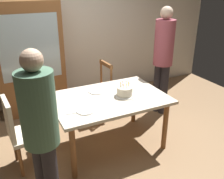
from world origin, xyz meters
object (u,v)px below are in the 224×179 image
object	(u,v)px
plate_far_side	(97,91)
birthday_cake	(125,92)
china_cabinet	(30,59)
chair_spindle_back	(97,92)
person_celebrant	(41,129)
chair_upholstered	(21,130)
person_guest	(163,55)
dining_table	(109,103)
plate_near_celebrant	(86,111)

from	to	relation	value
plate_far_side	birthday_cake	bearing A→B (deg)	-45.55
plate_far_side	china_cabinet	distance (m)	1.49
chair_spindle_back	person_celebrant	distance (m)	2.05
person_celebrant	birthday_cake	bearing A→B (deg)	29.21
chair_spindle_back	person_celebrant	world-z (taller)	person_celebrant
chair_upholstered	person_celebrant	world-z (taller)	person_celebrant
birthday_cake	person_celebrant	bearing A→B (deg)	-150.79
person_guest	chair_upholstered	bearing A→B (deg)	-169.16
dining_table	plate_far_side	world-z (taller)	plate_far_side
person_celebrant	person_guest	size ratio (longest dim) A/B	0.93
person_guest	china_cabinet	world-z (taller)	china_cabinet
chair_spindle_back	birthday_cake	bearing A→B (deg)	-88.56
dining_table	plate_far_side	size ratio (longest dim) A/B	6.83
chair_spindle_back	person_guest	distance (m)	1.25
person_guest	china_cabinet	distance (m)	2.24
chair_spindle_back	person_guest	world-z (taller)	person_guest
person_celebrant	person_guest	distance (m)	2.60
birthday_cake	plate_near_celebrant	bearing A→B (deg)	-164.45
chair_spindle_back	plate_near_celebrant	bearing A→B (deg)	-119.34
dining_table	chair_spindle_back	xyz separation A→B (m)	(0.19, 0.84, -0.21)
plate_near_celebrant	chair_upholstered	world-z (taller)	chair_upholstered
birthday_cake	plate_near_celebrant	xyz separation A→B (m)	(-0.62, -0.17, -0.05)
chair_upholstered	person_celebrant	size ratio (longest dim) A/B	0.56
plate_near_celebrant	chair_spindle_back	world-z (taller)	chair_spindle_back
plate_near_celebrant	person_celebrant	xyz separation A→B (m)	(-0.61, -0.51, 0.21)
person_guest	chair_spindle_back	bearing A→B (deg)	163.22
dining_table	chair_spindle_back	size ratio (longest dim) A/B	1.58
dining_table	chair_spindle_back	distance (m)	0.88
birthday_cake	person_celebrant	xyz separation A→B (m)	(-1.23, -0.69, 0.15)
plate_far_side	chair_spindle_back	size ratio (longest dim) A/B	0.23
plate_far_side	china_cabinet	size ratio (longest dim) A/B	0.12
person_celebrant	person_guest	xyz separation A→B (m)	(2.27, 1.26, 0.08)
birthday_cake	person_celebrant	world-z (taller)	person_celebrant
plate_near_celebrant	person_celebrant	bearing A→B (deg)	-139.75
plate_near_celebrant	person_celebrant	size ratio (longest dim) A/B	0.13
china_cabinet	person_guest	bearing A→B (deg)	-27.76
chair_spindle_back	plate_far_side	bearing A→B (deg)	-113.37
birthday_cake	china_cabinet	size ratio (longest dim) A/B	0.15
birthday_cake	chair_upholstered	distance (m)	1.38
plate_far_side	chair_upholstered	size ratio (longest dim) A/B	0.23
plate_near_celebrant	chair_upholstered	bearing A→B (deg)	158.37
dining_table	person_guest	bearing A→B (deg)	22.42
dining_table	person_celebrant	bearing A→B (deg)	-143.87
plate_near_celebrant	plate_far_side	size ratio (longest dim) A/B	1.00
plate_far_side	person_guest	world-z (taller)	person_guest
person_guest	person_celebrant	bearing A→B (deg)	-150.95
person_celebrant	china_cabinet	world-z (taller)	china_cabinet
dining_table	plate_near_celebrant	xyz separation A→B (m)	(-0.41, -0.23, 0.10)
dining_table	person_guest	world-z (taller)	person_guest
chair_upholstered	plate_near_celebrant	bearing A→B (deg)	-21.63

